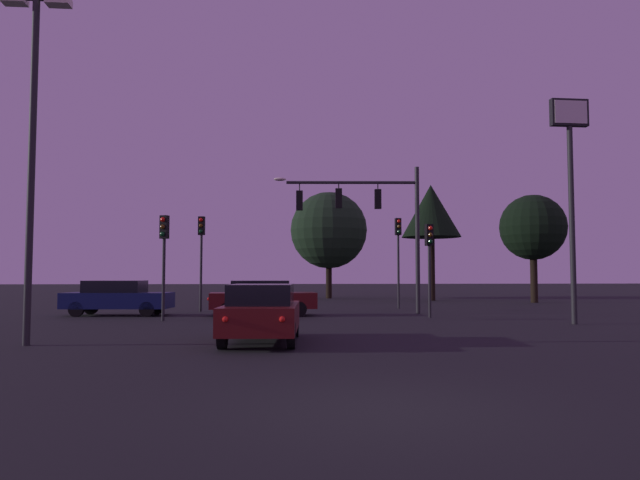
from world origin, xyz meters
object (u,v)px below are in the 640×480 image
parking_lot_lamp_post (33,125)px  tree_behind_sign (329,230)px  traffic_signal_mast_arm (371,212)px  traffic_light_median (398,245)px  car_nearside_lane (262,312)px  car_crossing_left (117,297)px  traffic_light_far_side (201,244)px  car_crossing_right (262,297)px  tree_center_horizon (533,228)px  traffic_light_corner_left (429,251)px  store_sign_illuminated (570,161)px  tree_left_far (431,212)px  traffic_light_corner_right (164,246)px

parking_lot_lamp_post → tree_behind_sign: parking_lot_lamp_post is taller
traffic_signal_mast_arm → traffic_light_median: 4.77m
traffic_signal_mast_arm → car_nearside_lane: bearing=-113.7°
car_nearside_lane → car_crossing_left: same height
traffic_light_far_side → parking_lot_lamp_post: (-2.71, -13.28, 2.33)m
car_crossing_right → tree_center_horizon: size_ratio=0.68×
traffic_light_corner_left → store_sign_illuminated: (4.27, -3.61, 3.14)m
traffic_light_median → tree_center_horizon: bearing=29.5°
traffic_light_corner_left → traffic_light_far_side: traffic_light_far_side is taller
tree_behind_sign → tree_center_horizon: size_ratio=1.17×
traffic_light_median → tree_center_horizon: tree_center_horizon is taller
car_crossing_right → store_sign_illuminated: store_sign_illuminated is taller
traffic_light_far_side → tree_left_far: 18.43m
traffic_signal_mast_arm → car_nearside_lane: (-4.78, -10.88, -3.85)m
traffic_light_corner_left → traffic_light_corner_right: size_ratio=0.96×
traffic_light_corner_right → traffic_light_far_side: traffic_light_far_side is taller
traffic_light_far_side → tree_center_horizon: (20.18, 7.47, 1.56)m
tree_behind_sign → tree_left_far: bearing=-33.4°
tree_left_far → parking_lot_lamp_post: bearing=-125.3°
traffic_light_corner_right → tree_behind_sign: (8.51, 21.13, 2.28)m
car_nearside_lane → parking_lot_lamp_post: (-5.86, -0.13, 4.78)m
car_crossing_right → traffic_signal_mast_arm: bearing=9.1°
car_crossing_right → tree_behind_sign: 19.59m
traffic_light_corner_left → store_sign_illuminated: bearing=-40.2°
tree_left_far → tree_center_horizon: (5.69, -3.54, -1.37)m
car_crossing_left → traffic_signal_mast_arm: bearing=0.9°
parking_lot_lamp_post → store_sign_illuminated: bearing=16.1°
tree_left_far → tree_center_horizon: bearing=-31.9°
store_sign_illuminated → car_crossing_left: bearing=161.2°
store_sign_illuminated → tree_center_horizon: size_ratio=1.18×
traffic_light_median → store_sign_illuminated: 11.26m
store_sign_illuminated → tree_center_horizon: (5.95, 15.86, -1.10)m
traffic_light_corner_left → car_crossing_left: (-13.25, 2.34, -1.97)m
traffic_signal_mast_arm → parking_lot_lamp_post: 15.34m
traffic_light_median → traffic_signal_mast_arm: bearing=-118.2°
tree_left_far → tree_center_horizon: size_ratio=1.16×
traffic_light_far_side → car_crossing_right: (3.00, -3.06, -2.45)m
parking_lot_lamp_post → car_crossing_left: bearing=93.0°
traffic_signal_mast_arm → car_crossing_right: size_ratio=1.44×
traffic_light_corner_left → car_nearside_lane: traffic_light_corner_left is taller
traffic_signal_mast_arm → traffic_light_far_side: size_ratio=1.46×
traffic_light_corner_right → car_nearside_lane: bearing=-62.4°
parking_lot_lamp_post → tree_left_far: bearing=54.7°
traffic_light_corner_left → car_crossing_right: (-6.96, 1.72, -1.97)m
traffic_signal_mast_arm → traffic_light_corner_left: size_ratio=1.74×
traffic_light_far_side → parking_lot_lamp_post: bearing=-101.5°
traffic_signal_mast_arm → tree_left_far: (6.56, 13.27, 1.52)m
car_nearside_lane → traffic_light_median: bearing=65.0°
traffic_light_corner_left → store_sign_illuminated: 6.42m
traffic_light_corner_right → car_crossing_right: size_ratio=0.87×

